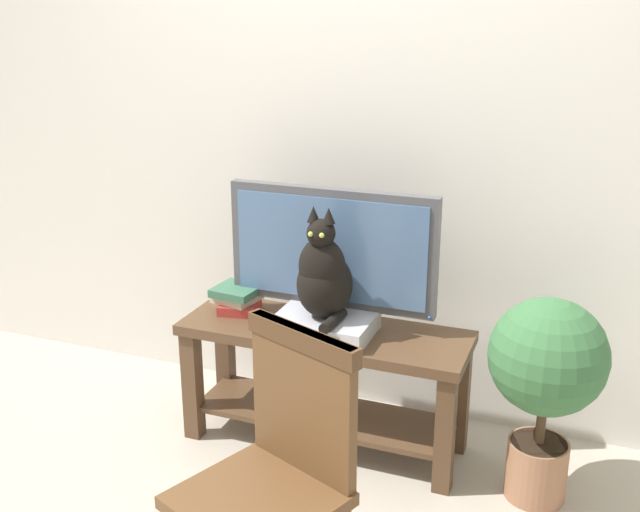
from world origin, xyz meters
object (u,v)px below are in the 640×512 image
at_px(tv_stand, 324,365).
at_px(wooden_chair, 278,464).
at_px(media_box, 325,325).
at_px(cat, 324,276).
at_px(tv, 332,254).
at_px(potted_plant, 546,373).
at_px(book_stack, 238,298).

distance_m(tv_stand, wooden_chair, 1.00).
bearing_deg(media_box, cat, -85.12).
bearing_deg(tv, wooden_chair, -78.17).
height_order(tv, wooden_chair, tv).
bearing_deg(media_box, potted_plant, -0.51).
height_order(cat, book_stack, cat).
distance_m(tv, book_stack, 0.49).
bearing_deg(book_stack, tv, 5.21).
xyz_separation_m(tv_stand, tv, (0.00, 0.08, 0.47)).
bearing_deg(wooden_chair, book_stack, 122.41).
bearing_deg(tv_stand, media_box, -68.63).
relative_size(tv, cat, 1.91).
xyz_separation_m(cat, potted_plant, (0.87, 0.00, -0.27)).
bearing_deg(media_box, wooden_chair, -77.69).
xyz_separation_m(media_box, potted_plant, (0.87, -0.01, -0.05)).
bearing_deg(potted_plant, cat, -179.70).
height_order(tv_stand, tv, tv).
distance_m(media_box, book_stack, 0.45).
relative_size(tv_stand, tv, 1.36).
bearing_deg(potted_plant, book_stack, 175.53).
relative_size(tv, media_box, 2.27).
height_order(media_box, book_stack, book_stack).
height_order(tv_stand, book_stack, book_stack).
relative_size(wooden_chair, potted_plant, 1.15).
bearing_deg(wooden_chair, tv_stand, 102.81).
height_order(tv_stand, potted_plant, potted_plant).
height_order(cat, wooden_chair, cat).
distance_m(media_box, cat, 0.22).
xyz_separation_m(tv_stand, cat, (0.02, -0.06, 0.43)).
relative_size(tv_stand, wooden_chair, 1.29).
bearing_deg(tv_stand, tv, 89.98).
bearing_deg(potted_plant, tv, 171.05).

